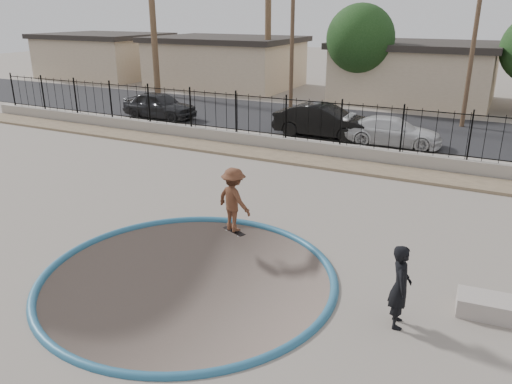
{
  "coord_description": "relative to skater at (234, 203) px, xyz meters",
  "views": [
    {
      "loc": [
        6.13,
        -9.49,
        5.94
      ],
      "look_at": [
        0.26,
        2.0,
        1.21
      ],
      "focal_mm": 35.0,
      "sensor_mm": 36.0,
      "label": 1
    }
  ],
  "objects": [
    {
      "name": "skateboard",
      "position": [
        -0.0,
        0.0,
        -0.85
      ],
      "size": [
        0.8,
        0.48,
        0.07
      ],
      "rotation": [
        0.0,
        0.0,
        -0.39
      ],
      "color": "black",
      "rests_on": "ground"
    },
    {
      "name": "street",
      "position": [
        0.25,
        15.34,
        -0.89
      ],
      "size": [
        90.0,
        8.0,
        0.04
      ],
      "primitive_type": "cube",
      "color": "black",
      "rests_on": "ground"
    },
    {
      "name": "rock_strip",
      "position": [
        0.25,
        7.54,
        -0.85
      ],
      "size": [
        42.0,
        1.6,
        0.11
      ],
      "primitive_type": "cube",
      "color": "#927E60",
      "rests_on": "ground"
    },
    {
      "name": "car_b",
      "position": [
        -1.6,
        11.74,
        -0.08
      ],
      "size": [
        4.82,
        1.7,
        1.59
      ],
      "primitive_type": "imported",
      "rotation": [
        0.0,
        0.0,
        1.57
      ],
      "color": "black",
      "rests_on": "street"
    },
    {
      "name": "concrete_ledge",
      "position": [
        6.82,
        -1.11,
        -0.71
      ],
      "size": [
        1.66,
        0.84,
        0.4
      ],
      "primitive_type": "cube",
      "rotation": [
        0.0,
        0.0,
        0.09
      ],
      "color": "#9E948D",
      "rests_on": "ground"
    },
    {
      "name": "utility_pole_mid",
      "position": [
        4.25,
        17.34,
        4.05
      ],
      "size": [
        1.7,
        0.24,
        9.5
      ],
      "color": "#473323",
      "rests_on": "ground"
    },
    {
      "name": "videographer",
      "position": [
        5.03,
        -2.32,
        -0.04
      ],
      "size": [
        0.57,
        0.72,
        1.74
      ],
      "primitive_type": "imported",
      "rotation": [
        0.0,
        0.0,
        1.84
      ],
      "color": "black",
      "rests_on": "ground"
    },
    {
      "name": "ground",
      "position": [
        0.25,
        10.34,
        -2.01
      ],
      "size": [
        120.0,
        120.0,
        2.2
      ],
      "primitive_type": "cube",
      "color": "gray",
      "rests_on": "ground"
    },
    {
      "name": "house_center",
      "position": [
        0.25,
        24.84,
        1.07
      ],
      "size": [
        10.6,
        8.6,
        3.9
      ],
      "color": "#C2AA8B",
      "rests_on": "ground"
    },
    {
      "name": "car_c",
      "position": [
        1.77,
        11.74,
        -0.24
      ],
      "size": [
        4.5,
        2.1,
        1.27
      ],
      "primitive_type": "imported",
      "rotation": [
        0.0,
        0.0,
        1.64
      ],
      "color": "silver",
      "rests_on": "street"
    },
    {
      "name": "retaining_wall",
      "position": [
        0.25,
        8.64,
        -0.61
      ],
      "size": [
        42.0,
        0.45,
        0.6
      ],
      "primitive_type": "cube",
      "color": "#9F988C",
      "rests_on": "ground"
    },
    {
      "name": "house_west_far",
      "position": [
        -27.75,
        24.84,
        1.07
      ],
      "size": [
        10.6,
        8.6,
        3.9
      ],
      "color": "#C2AA8B",
      "rests_on": "ground"
    },
    {
      "name": "house_west",
      "position": [
        -14.75,
        24.84,
        1.07
      ],
      "size": [
        11.6,
        8.6,
        3.9
      ],
      "color": "#C2AA8B",
      "rests_on": "ground"
    },
    {
      "name": "street_tree_left",
      "position": [
        -2.75,
        21.34,
        3.28
      ],
      "size": [
        4.32,
        4.32,
        6.36
      ],
      "color": "#473323",
      "rests_on": "ground"
    },
    {
      "name": "skater",
      "position": [
        0.0,
        0.0,
        0.0
      ],
      "size": [
        1.33,
        1.02,
        1.82
      ],
      "primitive_type": "imported",
      "rotation": [
        0.0,
        0.0,
        2.81
      ],
      "color": "brown",
      "rests_on": "ground"
    },
    {
      "name": "bowl_pit",
      "position": [
        0.25,
        -2.66,
        -0.91
      ],
      "size": [
        6.84,
        6.84,
        1.8
      ],
      "primitive_type": null,
      "color": "#50453D",
      "rests_on": "ground"
    },
    {
      "name": "car_a",
      "position": [
        -11.51,
        11.74,
        -0.13
      ],
      "size": [
        4.4,
        1.82,
        1.49
      ],
      "primitive_type": "imported",
      "rotation": [
        0.0,
        0.0,
        1.56
      ],
      "color": "black",
      "rests_on": "street"
    },
    {
      "name": "coping_ring",
      "position": [
        0.25,
        -2.66,
        -0.91
      ],
      "size": [
        7.04,
        7.04,
        0.2
      ],
      "primitive_type": "torus",
      "color": "#265C7D",
      "rests_on": "ground"
    },
    {
      "name": "utility_pole_left",
      "position": [
        -5.75,
        17.34,
        3.79
      ],
      "size": [
        1.7,
        0.24,
        9.0
      ],
      "color": "#473323",
      "rests_on": "ground"
    },
    {
      "name": "fence",
      "position": [
        0.25,
        8.64,
        0.59
      ],
      "size": [
        40.0,
        0.04,
        1.8
      ],
      "color": "black",
      "rests_on": "retaining_wall"
    }
  ]
}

